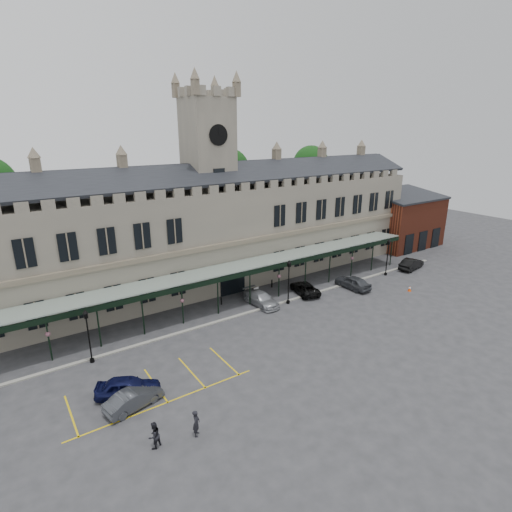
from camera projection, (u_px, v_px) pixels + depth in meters
ground at (291, 330)px, 38.72m from camera, size 140.00×140.00×0.00m
station_building at (211, 232)px, 49.29m from camera, size 60.00×10.36×17.30m
clock_tower at (209, 178)px, 47.32m from camera, size 5.60×5.60×24.80m
canopy at (249, 284)px, 43.87m from camera, size 50.00×4.10×4.30m
brick_annex at (403, 221)px, 65.80m from camera, size 12.40×8.36×9.23m
kerb at (259, 309)px, 43.04m from camera, size 60.00×0.40×0.12m
parking_markings at (158, 389)px, 30.08m from camera, size 16.00×6.00×0.01m
tree_behind_mid at (229, 170)px, 58.78m from camera, size 6.00×6.00×16.00m
tree_behind_right at (311, 165)px, 67.31m from camera, size 6.00×6.00×16.00m
lamp_post_left at (88, 332)px, 32.62m from camera, size 0.46×0.46×4.82m
lamp_post_mid at (289, 278)px, 43.76m from camera, size 0.49×0.49×5.13m
lamp_post_right at (388, 254)px, 52.38m from camera, size 0.48×0.48×5.02m
traffic_cone at (410, 289)px, 47.93m from camera, size 0.41×0.41×0.65m
sign_board at (256, 293)px, 46.08m from camera, size 0.73×0.18×1.25m
bollard_left at (221, 301)px, 44.27m from camera, size 0.15×0.15×0.85m
bollard_right at (272, 284)px, 49.07m from camera, size 0.17×0.17×0.98m
car_left_a at (128, 387)px, 28.96m from camera, size 4.93×3.72×1.56m
car_left_b at (134, 399)px, 27.90m from camera, size 4.36×2.33×1.36m
car_taxi at (261, 299)px, 44.15m from camera, size 2.24×5.07×1.45m
car_van at (305, 288)px, 47.21m from camera, size 3.28×5.15×1.32m
car_right_a at (353, 282)px, 48.66m from camera, size 2.13×4.78×1.60m
car_right_b at (411, 264)px, 55.33m from camera, size 4.87×2.46×1.53m
person_a at (196, 423)px, 25.27m from camera, size 0.74×0.80×1.83m
person_b at (154, 435)px, 24.30m from camera, size 1.06×0.96×1.78m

